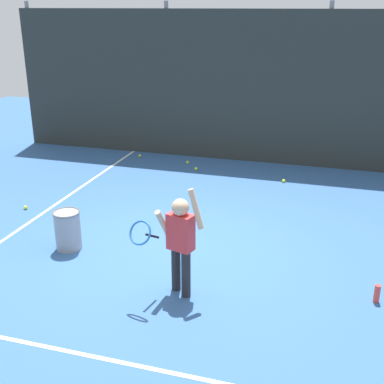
# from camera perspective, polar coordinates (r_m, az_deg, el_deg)

# --- Properties ---
(ground_plane) EXTENTS (20.00, 20.00, 0.00)m
(ground_plane) POSITION_cam_1_polar(r_m,az_deg,el_deg) (7.12, -1.70, -6.37)
(ground_plane) COLOR #335B93
(court_line_baseline) EXTENTS (9.00, 0.05, 0.00)m
(court_line_baseline) POSITION_cam_1_polar(r_m,az_deg,el_deg) (5.21, -10.61, -18.19)
(court_line_baseline) COLOR white
(court_line_baseline) RESTS_ON ground
(court_line_sideline) EXTENTS (0.05, 9.00, 0.00)m
(court_line_sideline) POSITION_cam_1_polar(r_m,az_deg,el_deg) (8.96, -15.20, -1.25)
(court_line_sideline) COLOR white
(court_line_sideline) RESTS_ON ground
(back_fence_windscreen) EXTENTS (10.42, 0.08, 3.17)m
(back_fence_windscreen) POSITION_cam_1_polar(r_m,az_deg,el_deg) (10.79, 5.74, 11.78)
(back_fence_windscreen) COLOR #282D2B
(back_fence_windscreen) RESTS_ON ground
(fence_post_0) EXTENTS (0.09, 0.09, 3.32)m
(fence_post_0) POSITION_cam_1_polar(r_m,az_deg,el_deg) (12.78, -17.64, 12.67)
(fence_post_0) COLOR slate
(fence_post_0) RESTS_ON ground
(fence_post_1) EXTENTS (0.09, 0.09, 3.32)m
(fence_post_1) POSITION_cam_1_polar(r_m,az_deg,el_deg) (11.27, -2.84, 12.62)
(fence_post_1) COLOR slate
(fence_post_1) RESTS_ON ground
(fence_post_2) EXTENTS (0.09, 0.09, 3.32)m
(fence_post_2) POSITION_cam_1_polar(r_m,az_deg,el_deg) (10.65, 14.94, 11.49)
(fence_post_2) COLOR slate
(fence_post_2) RESTS_ON ground
(tennis_player) EXTENTS (0.83, 0.57, 1.35)m
(tennis_player) POSITION_cam_1_polar(r_m,az_deg,el_deg) (5.73, -1.51, -5.31)
(tennis_player) COLOR #232326
(tennis_player) RESTS_ON ground
(ball_hopper) EXTENTS (0.38, 0.38, 0.56)m
(ball_hopper) POSITION_cam_1_polar(r_m,az_deg,el_deg) (7.19, -14.07, -4.22)
(ball_hopper) COLOR gray
(ball_hopper) RESTS_ON ground
(water_bottle) EXTENTS (0.07, 0.07, 0.22)m
(water_bottle) POSITION_cam_1_polar(r_m,az_deg,el_deg) (6.24, 20.47, -10.88)
(water_bottle) COLOR #D83F33
(water_bottle) RESTS_ON ground
(tennis_ball_0) EXTENTS (0.07, 0.07, 0.07)m
(tennis_ball_0) POSITION_cam_1_polar(r_m,az_deg,el_deg) (8.84, -18.57, -1.70)
(tennis_ball_0) COLOR #CCE033
(tennis_ball_0) RESTS_ON ground
(tennis_ball_1) EXTENTS (0.07, 0.07, 0.07)m
(tennis_ball_1) POSITION_cam_1_polar(r_m,az_deg,el_deg) (10.80, -0.51, 3.43)
(tennis_ball_1) COLOR #CCE033
(tennis_ball_1) RESTS_ON ground
(tennis_ball_2) EXTENTS (0.07, 0.07, 0.07)m
(tennis_ball_2) POSITION_cam_1_polar(r_m,az_deg,el_deg) (9.81, 10.47, 1.27)
(tennis_ball_2) COLOR #CCE033
(tennis_ball_2) RESTS_ON ground
(tennis_ball_3) EXTENTS (0.07, 0.07, 0.07)m
(tennis_ball_3) POSITION_cam_1_polar(r_m,az_deg,el_deg) (10.37, 0.47, 2.69)
(tennis_ball_3) COLOR #CCE033
(tennis_ball_3) RESTS_ON ground
(tennis_ball_4) EXTENTS (0.07, 0.07, 0.07)m
(tennis_ball_4) POSITION_cam_1_polar(r_m,az_deg,el_deg) (11.33, -6.00, 4.15)
(tennis_ball_4) COLOR #CCE033
(tennis_ball_4) RESTS_ON ground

